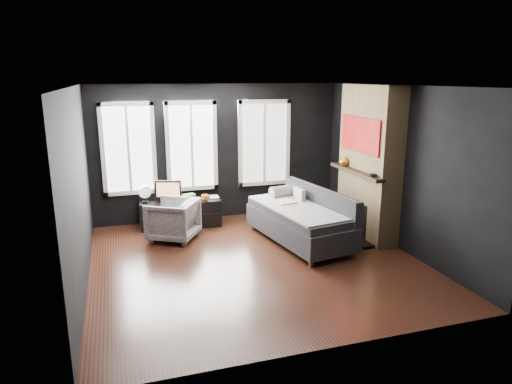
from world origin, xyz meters
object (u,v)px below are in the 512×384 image
object	(u,v)px
book	(209,191)
mug	(205,196)
mantel_vase	(344,160)
monitor	(168,189)
sofa	(299,216)
armchair	(173,218)
media_console	(181,213)

from	to	relation	value
book	mug	bearing A→B (deg)	-127.21
mantel_vase	mug	bearing A→B (deg)	159.39
monitor	mantel_vase	xyz separation A→B (m)	(3.13, -1.07, 0.58)
monitor	mantel_vase	size ratio (longest dim) A/B	2.57
sofa	armchair	distance (m)	2.24
media_console	monitor	bearing A→B (deg)	179.34
mug	mantel_vase	xyz separation A→B (m)	(2.46, -0.92, 0.73)
armchair	mug	bearing A→B (deg)	159.78
mantel_vase	media_console	bearing A→B (deg)	160.19
monitor	book	distance (m)	0.80
armchair	monitor	xyz separation A→B (m)	(0.02, 0.72, 0.35)
armchair	book	size ratio (longest dim) A/B	3.29
mug	mantel_vase	world-z (taller)	mantel_vase
sofa	book	bearing A→B (deg)	120.15
armchair	mantel_vase	distance (m)	3.30
media_console	mantel_vase	bearing A→B (deg)	-14.90
sofa	mantel_vase	xyz separation A→B (m)	(1.06, 0.45, 0.85)
mug	book	xyz separation A→B (m)	(0.12, 0.16, 0.05)
mug	book	distance (m)	0.20
sofa	monitor	bearing A→B (deg)	134.06
mug	mantel_vase	bearing A→B (deg)	-20.61
sofa	mug	world-z (taller)	sofa
mug	book	bearing A→B (deg)	52.79
monitor	book	bearing A→B (deg)	16.85
sofa	media_console	xyz separation A→B (m)	(-1.85, 1.50, -0.21)
mantel_vase	monitor	bearing A→B (deg)	161.12
media_console	mug	world-z (taller)	mug
media_console	monitor	xyz separation A→B (m)	(-0.22, 0.02, 0.49)
media_console	mantel_vase	size ratio (longest dim) A/B	7.81
mug	armchair	bearing A→B (deg)	-140.62
monitor	book	xyz separation A→B (m)	(0.79, 0.01, -0.10)
mug	book	world-z (taller)	book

